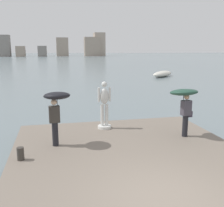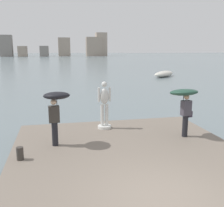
% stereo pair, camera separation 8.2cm
% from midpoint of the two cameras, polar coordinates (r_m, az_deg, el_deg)
% --- Properties ---
extents(ground_plane, '(400.00, 400.00, 0.00)m').
position_cam_midpoint_polar(ground_plane, '(45.60, -9.04, 6.67)').
color(ground_plane, slate).
extents(pier, '(7.96, 10.02, 0.40)m').
position_cam_midpoint_polar(pier, '(8.59, 5.49, -13.75)').
color(pier, slate).
rests_on(pier, ground).
extents(statue_white_figure, '(0.60, 0.60, 2.09)m').
position_cam_midpoint_polar(statue_white_figure, '(11.69, -1.43, -0.81)').
color(statue_white_figure, silver).
rests_on(statue_white_figure, pier).
extents(onlooker_left, '(1.00, 1.02, 2.02)m').
position_cam_midpoint_polar(onlooker_left, '(9.70, -11.69, -0.00)').
color(onlooker_left, black).
rests_on(onlooker_left, pier).
extents(onlooker_right, '(1.24, 1.26, 2.00)m').
position_cam_midpoint_polar(onlooker_right, '(10.83, 15.45, 1.08)').
color(onlooker_right, black).
rests_on(onlooker_right, pier).
extents(mooring_bollard, '(0.22, 0.22, 0.42)m').
position_cam_midpoint_polar(mooring_bollard, '(9.08, -18.86, -10.10)').
color(mooring_bollard, '#38332D').
rests_on(mooring_bollard, pier).
extents(boat_rightward, '(4.69, 4.42, 0.80)m').
position_cam_midpoint_polar(boat_rightward, '(38.17, 11.13, 6.24)').
color(boat_rightward, silver).
rests_on(boat_rightward, ground).
extents(distant_skyline, '(52.98, 10.23, 12.03)m').
position_cam_midpoint_polar(distant_skyline, '(142.01, -9.48, 11.91)').
color(distant_skyline, gray).
rests_on(distant_skyline, ground).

